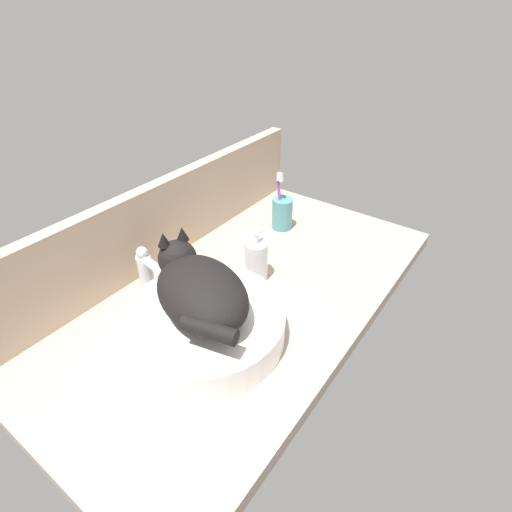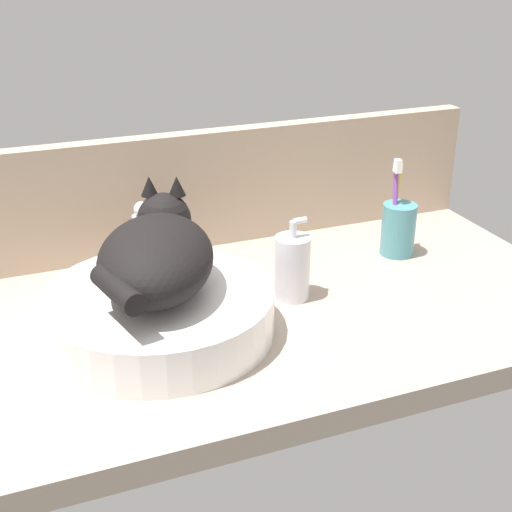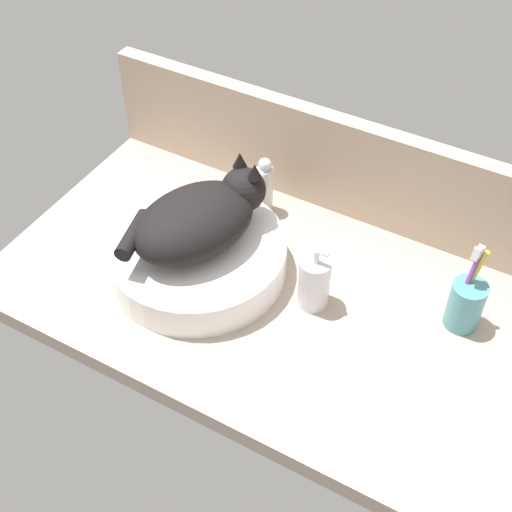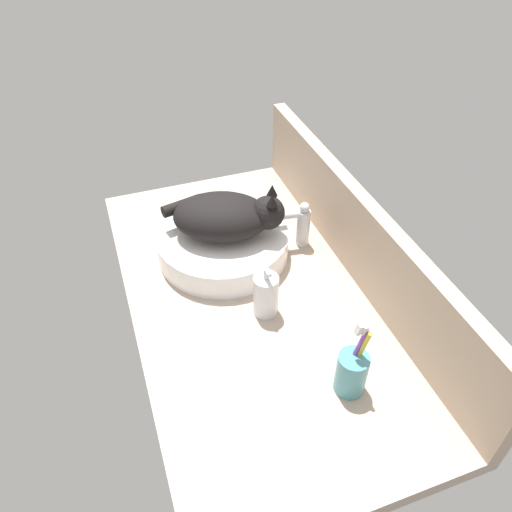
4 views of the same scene
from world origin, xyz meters
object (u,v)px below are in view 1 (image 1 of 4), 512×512
Objects in this scene: sink_basin at (205,325)px; cat at (199,288)px; faucet at (148,271)px; soap_dispenser at (256,261)px; toothbrush_cup at (282,213)px.

cat is at bearing 72.21° from sink_basin.
faucet is 27.31cm from soap_dispenser.
soap_dispenser is at bearing -39.98° from faucet.
sink_basin is 2.45× the size of soap_dispenser.
sink_basin is at bearing -107.79° from cat.
toothbrush_cup is (25.98, 8.91, -0.24)cm from soap_dispenser.
cat is 1.61× the size of toothbrush_cup.
sink_basin is at bearing -166.08° from toothbrush_cup.
cat is 51.04cm from toothbrush_cup.
sink_basin is 51.23cm from toothbrush_cup.
toothbrush_cup is (46.86, -8.61, -1.92)cm from faucet.
sink_basin is 2.58× the size of faucet.
sink_basin is 9.42cm from cat.
cat is at bearing -174.83° from soap_dispenser.
sink_basin is 21.44cm from faucet.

